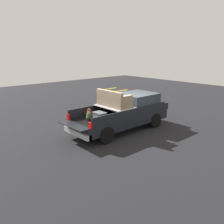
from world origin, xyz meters
name	(u,v)px	position (x,y,z in m)	size (l,w,h in m)	color
ground_plane	(120,130)	(0.00, 0.00, 0.00)	(40.00, 40.00, 0.00)	black
pickup_truck	(126,112)	(0.37, 0.00, 0.95)	(6.05, 2.06, 2.23)	black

